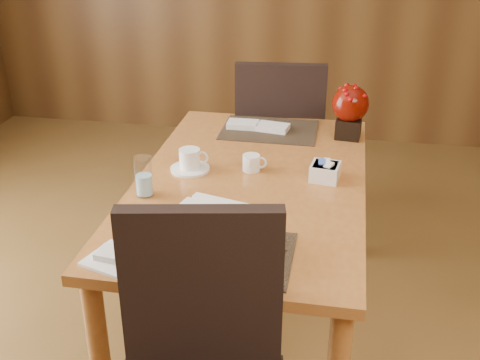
% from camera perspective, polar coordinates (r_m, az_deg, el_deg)
% --- Properties ---
extents(dining_table, '(0.90, 1.50, 0.75)m').
position_cam_1_polar(dining_table, '(2.43, 0.98, -2.04)').
color(dining_table, '#AC692F').
rests_on(dining_table, ground).
extents(placemat_near, '(0.45, 0.33, 0.01)m').
position_cam_1_polar(placemat_near, '(1.92, -1.76, -7.02)').
color(placemat_near, black).
rests_on(placemat_near, dining_table).
extents(placemat_far, '(0.45, 0.33, 0.01)m').
position_cam_1_polar(placemat_far, '(2.89, 2.81, 4.77)').
color(placemat_far, black).
rests_on(placemat_far, dining_table).
extents(soup_setting, '(0.37, 0.37, 0.12)m').
position_cam_1_polar(soup_setting, '(1.90, -2.71, -5.28)').
color(soup_setting, white).
rests_on(soup_setting, dining_table).
extents(coffee_cup, '(0.16, 0.16, 0.09)m').
position_cam_1_polar(coffee_cup, '(2.47, -4.78, 1.79)').
color(coffee_cup, white).
rests_on(coffee_cup, dining_table).
extents(water_glass, '(0.09, 0.09, 0.16)m').
position_cam_1_polar(water_glass, '(2.27, -9.11, 0.32)').
color(water_glass, white).
rests_on(water_glass, dining_table).
extents(creamer_jug, '(0.09, 0.09, 0.07)m').
position_cam_1_polar(creamer_jug, '(2.46, 1.07, 1.65)').
color(creamer_jug, white).
rests_on(creamer_jug, dining_table).
extents(sugar_caddy, '(0.12, 0.12, 0.07)m').
position_cam_1_polar(sugar_caddy, '(2.40, 8.07, 0.78)').
color(sugar_caddy, white).
rests_on(sugar_caddy, dining_table).
extents(berry_decor, '(0.17, 0.17, 0.25)m').
position_cam_1_polar(berry_decor, '(2.80, 10.39, 6.69)').
color(berry_decor, black).
rests_on(berry_decor, dining_table).
extents(napkins_far, '(0.30, 0.13, 0.03)m').
position_cam_1_polar(napkins_far, '(2.89, 1.90, 5.14)').
color(napkins_far, silver).
rests_on(napkins_far, dining_table).
extents(bread_plate, '(0.20, 0.20, 0.01)m').
position_cam_1_polar(bread_plate, '(1.93, -11.81, -7.32)').
color(bread_plate, white).
rests_on(bread_plate, dining_table).
extents(far_chair, '(0.52, 0.52, 1.02)m').
position_cam_1_polar(far_chair, '(3.26, 3.76, 3.91)').
color(far_chair, black).
rests_on(far_chair, ground).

